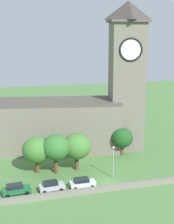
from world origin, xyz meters
TOP-DOWN VIEW (x-y plane):
  - ground_plane at (0.00, 15.00)m, footprint 200.00×200.00m
  - church at (-1.14, 20.00)m, footprint 37.87×16.34m
  - quay_barrier at (0.00, -2.79)m, footprint 48.31×0.70m
  - car_green at (-15.92, 0.27)m, footprint 4.77×2.48m
  - car_silver at (-10.12, -0.08)m, footprint 4.30×2.27m
  - car_white at (-4.81, -0.32)m, footprint 4.36×2.14m
  - streetlamp_west_mid at (1.63, 1.97)m, footprint 0.44×0.44m
  - tree_by_tower at (-3.68, 7.74)m, footprint 5.52×5.52m
  - tree_churchyard at (-11.22, 8.46)m, footprint 5.43×5.43m
  - tree_riverside_west at (7.67, 13.00)m, footprint 4.71×4.71m
  - tree_riverside_east at (-7.86, 7.21)m, footprint 5.32×5.32m

SIDE VIEW (x-z plane):
  - ground_plane at x=0.00m, z-range 0.00..0.00m
  - quay_barrier at x=0.00m, z-range 0.00..0.96m
  - car_silver at x=-10.12m, z-range 0.01..1.73m
  - car_white at x=-4.81m, z-range 0.01..1.74m
  - car_green at x=-15.92m, z-range 0.01..1.77m
  - tree_riverside_west at x=7.67m, z-range 0.84..6.81m
  - streetlamp_west_mid at x=1.63m, z-range 1.10..7.15m
  - tree_churchyard at x=-11.22m, z-range 1.00..7.93m
  - tree_by_tower at x=-3.68m, z-range 1.08..8.29m
  - tree_riverside_east at x=-7.86m, z-range 1.29..8.76m
  - church at x=-1.14m, z-range -7.11..25.24m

